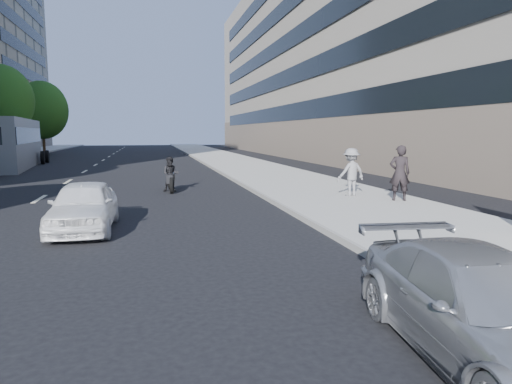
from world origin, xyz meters
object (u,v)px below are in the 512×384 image
object	(u,v)px
pedestrian_woman	(400,173)
motorcycle	(171,176)
white_sedan_near	(84,206)
parked_sedan	(483,308)
jogger	(351,172)
bus	(10,144)

from	to	relation	value
pedestrian_woman	motorcycle	xyz separation A→B (m)	(-7.21, 5.25, -0.43)
motorcycle	white_sedan_near	bearing A→B (deg)	-101.04
parked_sedan	white_sedan_near	bearing A→B (deg)	128.30
parked_sedan	jogger	bearing A→B (deg)	77.67
jogger	parked_sedan	bearing A→B (deg)	59.15
jogger	parked_sedan	distance (m)	11.58
jogger	bus	world-z (taller)	bus
jogger	white_sedan_near	size ratio (longest dim) A/B	0.47
pedestrian_woman	white_sedan_near	bearing A→B (deg)	32.15
parked_sedan	bus	xyz separation A→B (m)	(-12.52, 29.98, 1.07)
bus	motorcycle	bearing A→B (deg)	-62.59
jogger	bus	distance (m)	24.89
white_sedan_near	bus	bearing A→B (deg)	109.59
jogger	bus	size ratio (longest dim) A/B	0.14
parked_sedan	white_sedan_near	world-z (taller)	white_sedan_near
parked_sedan	motorcycle	size ratio (longest dim) A/B	1.91
white_sedan_near	bus	distance (m)	23.47
white_sedan_near	motorcycle	distance (m)	7.48
bus	jogger	bearing A→B (deg)	-55.67
white_sedan_near	bus	world-z (taller)	bus
pedestrian_woman	white_sedan_near	size ratio (longest dim) A/B	0.51
jogger	parked_sedan	size ratio (longest dim) A/B	0.43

